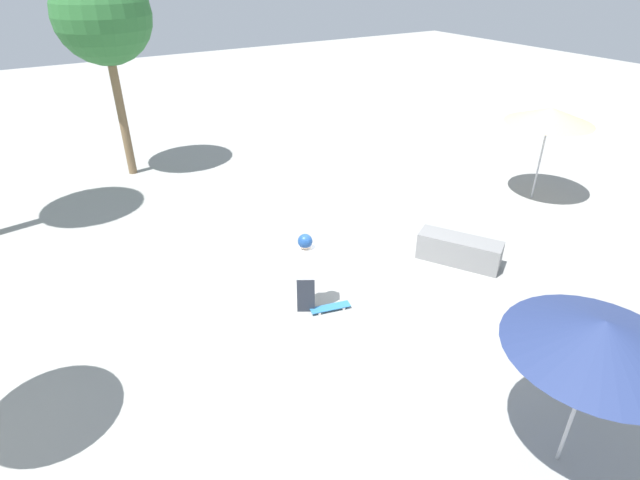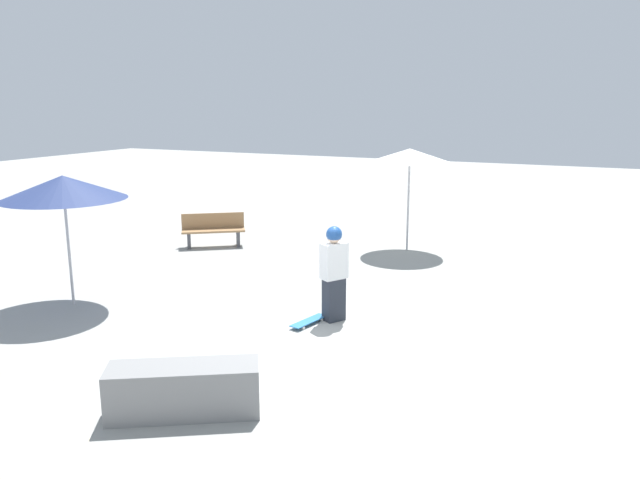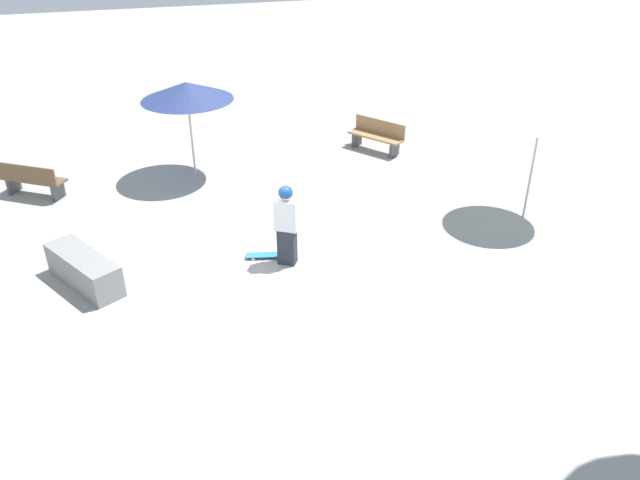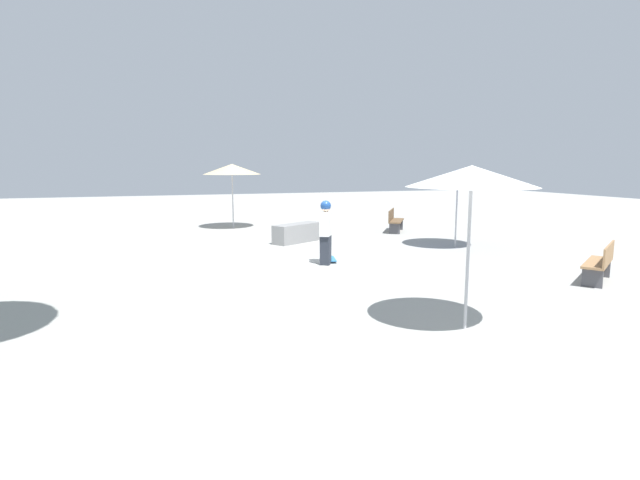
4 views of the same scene
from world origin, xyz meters
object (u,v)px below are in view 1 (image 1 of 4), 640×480
skater_main (306,270)px  skateboard (330,307)px  shade_umbrella_navy (601,336)px  concrete_ledge (459,250)px  shade_umbrella_tan (550,116)px  palm_tree_left (102,16)px

skater_main → skateboard: size_ratio=2.00×
skateboard → shade_umbrella_navy: 4.99m
concrete_ledge → skateboard: bearing=179.6°
shade_umbrella_navy → shade_umbrella_tan: (6.85, 5.83, 0.17)m
skater_main → palm_tree_left: palm_tree_left is taller
concrete_ledge → shade_umbrella_tan: 5.02m
skateboard → concrete_ledge: concrete_ledge is taller
shade_umbrella_tan → palm_tree_left: 12.38m
skateboard → concrete_ledge: (3.39, -0.02, 0.25)m
palm_tree_left → skateboard: bearing=-80.4°
skateboard → palm_tree_left: size_ratio=0.14×
skater_main → shade_umbrella_navy: (1.26, -4.73, 1.30)m
skater_main → palm_tree_left: bearing=128.3°
shade_umbrella_navy → palm_tree_left: bearing=100.1°
skateboard → skater_main: bearing=154.6°
concrete_ledge → shade_umbrella_tan: shade_umbrella_tan is taller
concrete_ledge → palm_tree_left: size_ratio=0.31×
skateboard → concrete_ledge: bearing=12.6°
shade_umbrella_tan → palm_tree_left: (-9.30, 7.86, 2.22)m
skater_main → shade_umbrella_navy: bearing=-44.2°
skateboard → shade_umbrella_tan: bearing=23.3°
shade_umbrella_navy → palm_tree_left: (-2.45, 13.69, 2.39)m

